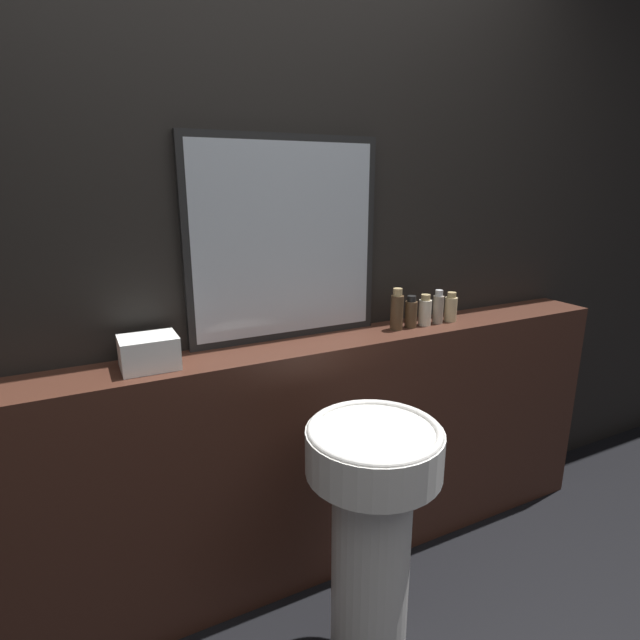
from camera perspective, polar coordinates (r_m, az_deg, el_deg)
The scene contains 10 objects.
wall_back at distance 1.86m, azimuth -5.53°, elevation 6.66°, with size 8.00×0.06×2.50m.
vanity_counter at distance 2.00m, azimuth -3.30°, elevation -16.24°, with size 2.92×0.24×0.97m.
pedestal_sink at distance 1.66m, azimuth 5.91°, elevation -22.41°, with size 0.41×0.41×0.85m.
mirror at distance 1.82m, azimuth -4.03°, elevation 9.03°, with size 0.73×0.03×0.73m.
towel_stack at distance 1.66m, azimuth -18.97°, elevation -3.50°, with size 0.17×0.14×0.10m.
shampoo_bottle at distance 1.99m, azimuth 8.78°, elevation 1.06°, with size 0.05×0.05×0.17m.
conditioner_bottle at distance 2.03m, azimuth 10.36°, elevation 0.81°, with size 0.05×0.05×0.13m.
lotion_bottle at distance 2.08m, azimuth 11.91°, elevation 1.01°, with size 0.05×0.05×0.13m.
body_wash_bottle at distance 2.12m, azimuth 13.35°, elevation 1.35°, with size 0.04×0.04×0.14m.
hand_soap_bottle at distance 2.16m, azimuth 14.72°, elevation 1.35°, with size 0.05×0.05×0.12m.
Camera 1 is at (-0.66, -0.33, 1.54)m, focal length 28.00 mm.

